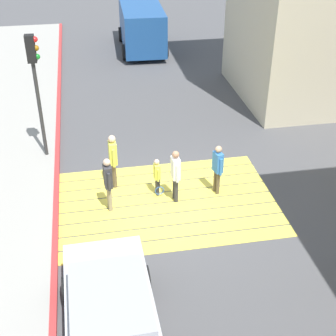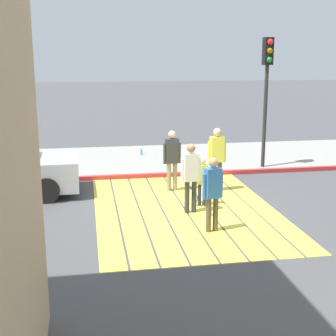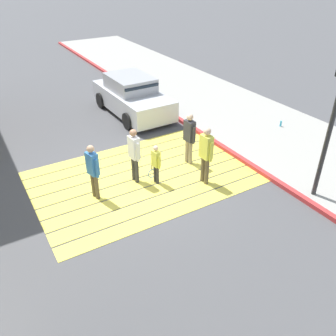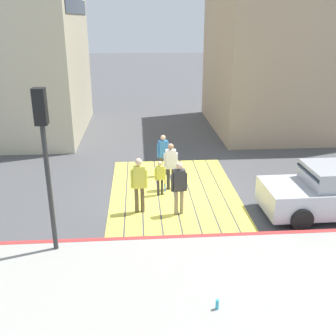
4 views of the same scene
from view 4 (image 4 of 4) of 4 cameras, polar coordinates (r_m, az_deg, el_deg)
name	(u,v)px [view 4 (image 4 of 4)]	position (r m, az deg, el deg)	size (l,w,h in m)	color
ground_plane	(174,192)	(13.95, 0.80, -3.43)	(120.00, 120.00, 0.00)	#4C4C4F
crosswalk_stripes	(174,192)	(13.94, 0.80, -3.41)	(6.40, 4.35, 0.01)	#EAD64C
sidewalk_west	(196,294)	(9.12, 4.04, -17.53)	(4.80, 40.00, 0.12)	#9E9B93
curb_painted	(184,238)	(11.04, 2.30, -9.99)	(0.16, 40.00, 0.13)	#BC3333
building_far_north	(15,19)	(21.99, -21.09, 19.34)	(8.00, 6.03, 11.36)	beige
building_far_south	(282,52)	(22.55, 15.95, 15.69)	(8.00, 7.04, 8.07)	tan
car_parked_near_curb	(334,192)	(13.17, 22.72, -3.16)	(2.04, 4.33, 1.57)	silver
traffic_light_corner	(44,140)	(9.74, -17.32, 3.90)	(0.39, 0.28, 4.24)	#2D2D2D
water_bottle	(217,304)	(8.62, 7.06, -18.82)	(0.07, 0.07, 0.22)	#33A5BF
pedestrian_adult_lead	(171,163)	(13.81, 0.39, 0.72)	(0.24, 0.49, 1.69)	#333338
pedestrian_adult_trailing	(179,185)	(12.01, 1.60, -2.40)	(0.25, 0.50, 1.70)	gray
pedestrian_adult_side	(139,181)	(12.16, -4.16, -1.93)	(0.24, 0.52, 1.77)	brown
pedestrian_teen_behind	(163,152)	(15.05, -0.70, 2.26)	(0.28, 0.47, 1.62)	brown
pedestrian_child_with_racket	(160,176)	(13.45, -1.11, -1.19)	(0.29, 0.39, 1.23)	#333338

